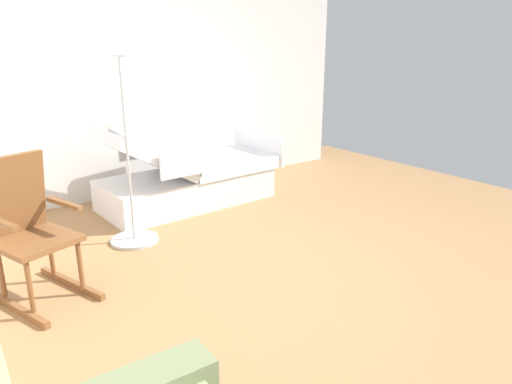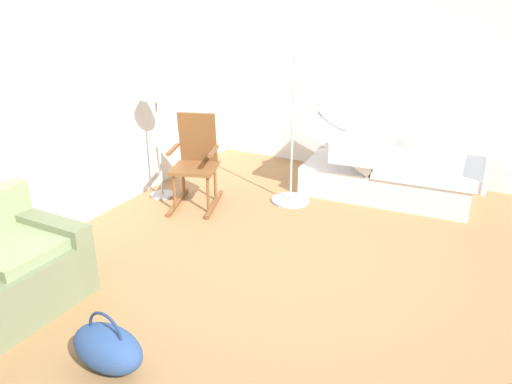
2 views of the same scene
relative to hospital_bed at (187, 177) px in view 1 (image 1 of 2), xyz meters
The scene contains 5 objects.
ground_plane 2.18m from the hospital_bed, behind, with size 7.19×7.19×0.00m, color #9E7247.
side_wall 1.29m from the hospital_bed, ahead, with size 0.10×5.55×2.70m, color white.
hospital_bed is the anchor object (origin of this frame).
rocking_chair 2.27m from the hospital_bed, 123.40° to the left, with size 0.87×0.70×1.05m.
iv_pole 1.18m from the hospital_bed, 126.80° to the left, with size 0.44×0.44×1.69m.
Camera 1 is at (-2.49, 2.38, 1.76)m, focal length 32.52 mm.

